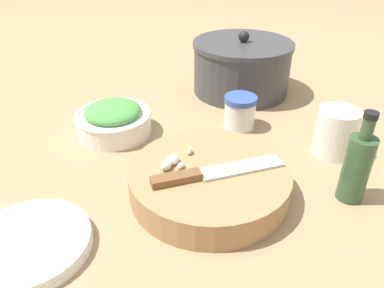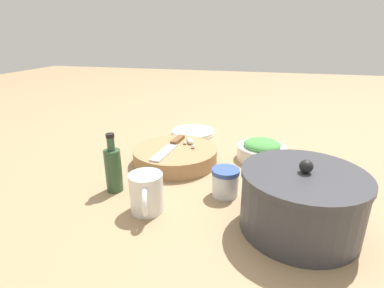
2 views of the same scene
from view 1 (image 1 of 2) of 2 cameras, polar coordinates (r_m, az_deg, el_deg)
The scene contains 10 objects.
ground_plane at distance 0.73m, azimuth -0.86°, elevation -2.75°, with size 5.00×5.00×0.00m, color #997A56.
cutting_board at distance 0.64m, azimuth 2.76°, elevation -5.65°, with size 0.27×0.27×0.05m.
chef_knife at distance 0.61m, azimuth 2.83°, elevation -4.39°, with size 0.23×0.05×0.01m.
garlic_cloves at distance 0.63m, azimuth -2.82°, elevation -2.58°, with size 0.08×0.06×0.02m.
herb_bowl at distance 0.83m, azimuth -11.86°, elevation 3.72°, with size 0.17×0.17×0.07m.
spice_jar at distance 0.85m, azimuth 7.30°, elevation 4.90°, with size 0.07×0.07×0.07m.
coffee_mug at distance 0.79m, azimuth 21.22°, elevation 1.78°, with size 0.11×0.08×0.10m.
plate_stack at distance 0.60m, azimuth -23.57°, elevation -13.78°, with size 0.18×0.18×0.02m.
oil_bottle at distance 0.67m, azimuth 23.83°, elevation -3.10°, with size 0.04×0.04×0.16m.
stock_pot at distance 1.02m, azimuth 7.57°, elevation 11.55°, with size 0.26×0.26×0.16m.
Camera 1 is at (-0.23, -0.56, 0.41)m, focal length 35.00 mm.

